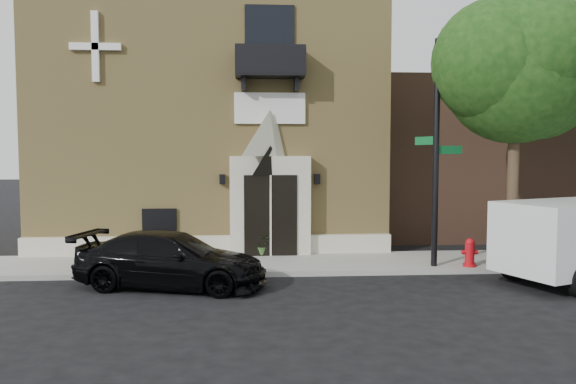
% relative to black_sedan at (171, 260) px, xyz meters
% --- Properties ---
extents(ground, '(120.00, 120.00, 0.00)m').
position_rel_black_sedan_xyz_m(ground, '(3.69, 0.98, -0.71)').
color(ground, black).
rests_on(ground, ground).
extents(sidewalk, '(42.00, 3.00, 0.15)m').
position_rel_black_sedan_xyz_m(sidewalk, '(4.69, 2.48, -0.64)').
color(sidewalk, gray).
rests_on(sidewalk, ground).
extents(church, '(12.20, 11.01, 9.30)m').
position_rel_black_sedan_xyz_m(church, '(0.70, 8.93, 3.92)').
color(church, tan).
rests_on(church, ground).
extents(neighbour_building, '(18.00, 8.00, 6.40)m').
position_rel_black_sedan_xyz_m(neighbour_building, '(15.69, 9.98, 2.49)').
color(neighbour_building, brown).
rests_on(neighbour_building, ground).
extents(street_tree_left, '(4.97, 4.38, 7.77)m').
position_rel_black_sedan_xyz_m(street_tree_left, '(9.71, 1.33, 5.15)').
color(street_tree_left, '#38281C').
rests_on(street_tree_left, sidewalk).
extents(black_sedan, '(5.26, 3.10, 1.43)m').
position_rel_black_sedan_xyz_m(black_sedan, '(0.00, 0.00, 0.00)').
color(black_sedan, black).
rests_on(black_sedan, ground).
extents(street_sign, '(1.26, 0.99, 6.56)m').
position_rel_black_sedan_xyz_m(street_sign, '(7.41, 1.52, 2.74)').
color(street_sign, black).
rests_on(street_sign, sidewalk).
extents(fire_hydrant, '(0.47, 0.38, 0.83)m').
position_rel_black_sedan_xyz_m(fire_hydrant, '(8.41, 1.34, -0.16)').
color(fire_hydrant, '#B80C14').
rests_on(fire_hydrant, sidewalk).
extents(planter, '(0.66, 0.60, 0.64)m').
position_rel_black_sedan_xyz_m(planter, '(2.42, 3.56, -0.24)').
color(planter, '#3C692C').
rests_on(planter, sidewalk).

